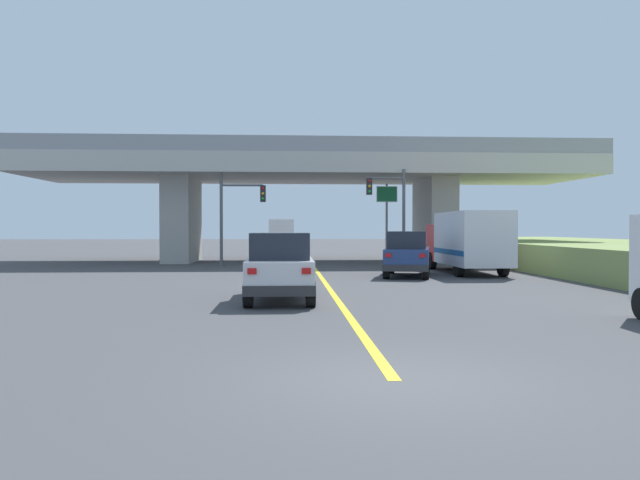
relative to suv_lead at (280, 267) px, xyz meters
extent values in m
plane|color=#424244|center=(1.71, 21.11, -1.01)|extent=(160.00, 160.00, 0.00)
cube|color=#B7B5AD|center=(1.71, 21.11, 4.97)|extent=(35.53, 9.35, 1.20)
cube|color=#A8A69F|center=(-6.52, 21.11, 1.68)|extent=(1.72, 5.61, 5.38)
cube|color=#A8A69F|center=(9.95, 21.11, 1.68)|extent=(1.72, 5.61, 5.38)
cube|color=gray|center=(1.71, 16.59, 6.02)|extent=(35.53, 0.20, 0.90)
cube|color=gray|center=(1.71, 25.64, 6.02)|extent=(35.53, 0.20, 0.90)
cube|color=yellow|center=(1.71, 4.30, -1.01)|extent=(0.20, 27.51, 0.01)
cube|color=silver|center=(0.00, 0.11, -0.20)|extent=(1.90, 4.40, 0.90)
cube|color=#1E232D|center=(0.00, -0.22, 0.63)|extent=(1.67, 2.42, 0.76)
cube|color=#2D2D30|center=(0.00, -2.04, -0.51)|extent=(1.93, 0.20, 0.28)
cube|color=red|center=(-0.71, -2.11, 0.02)|extent=(0.24, 0.06, 0.16)
cube|color=red|center=(0.71, -2.11, 0.02)|extent=(0.24, 0.06, 0.16)
cylinder|color=black|center=(-0.85, 1.76, -0.65)|extent=(0.26, 0.72, 0.72)
cylinder|color=black|center=(0.85, 1.76, -0.65)|extent=(0.26, 0.72, 0.72)
cylinder|color=black|center=(-0.85, -1.54, -0.65)|extent=(0.26, 0.72, 0.72)
cylinder|color=black|center=(0.85, -1.54, -0.65)|extent=(0.26, 0.72, 0.72)
cube|color=navy|center=(5.62, 8.67, -0.20)|extent=(2.84, 4.57, 0.90)
cube|color=#1E232D|center=(5.54, 8.36, 0.63)|extent=(2.16, 2.66, 0.76)
cube|color=#2D2D30|center=(5.11, 6.66, -0.51)|extent=(1.89, 0.66, 0.28)
cube|color=red|center=(4.42, 6.76, 0.02)|extent=(0.25, 0.12, 0.16)
cube|color=red|center=(5.77, 6.42, 0.02)|extent=(0.25, 0.12, 0.16)
cylinder|color=black|center=(5.20, 10.40, -0.65)|extent=(0.43, 0.76, 0.72)
cylinder|color=black|center=(6.81, 9.99, -0.65)|extent=(0.43, 0.76, 0.72)
cylinder|color=black|center=(4.43, 7.35, -0.65)|extent=(0.43, 0.76, 0.72)
cylinder|color=black|center=(6.04, 6.94, -0.65)|extent=(0.43, 0.76, 0.72)
cube|color=red|center=(8.85, 13.17, 0.39)|extent=(2.20, 2.00, 1.90)
cube|color=silver|center=(8.85, 9.58, 0.67)|extent=(2.31, 5.18, 2.47)
cube|color=#195999|center=(8.85, 9.58, 0.05)|extent=(2.33, 5.08, 0.24)
cylinder|color=black|center=(7.85, 13.17, -0.56)|extent=(0.30, 0.90, 0.90)
cylinder|color=black|center=(9.85, 13.17, -0.56)|extent=(0.30, 0.90, 0.90)
cylinder|color=black|center=(7.85, 8.28, -0.56)|extent=(0.30, 0.90, 0.90)
cylinder|color=black|center=(9.85, 8.28, -0.56)|extent=(0.30, 0.90, 0.90)
cylinder|color=#56595E|center=(6.98, 16.39, 1.77)|extent=(0.18, 0.18, 5.57)
cylinder|color=#56595E|center=(5.97, 16.39, 4.03)|extent=(2.02, 0.12, 0.12)
cube|color=#232326|center=(4.96, 16.39, 3.55)|extent=(0.32, 0.26, 0.96)
sphere|color=red|center=(4.96, 16.24, 3.85)|extent=(0.16, 0.16, 0.16)
sphere|color=gold|center=(4.96, 16.24, 3.55)|extent=(0.16, 0.16, 0.16)
sphere|color=green|center=(4.96, 16.24, 3.25)|extent=(0.16, 0.16, 0.16)
cylinder|color=#56595E|center=(-3.55, 16.81, 1.75)|extent=(0.18, 0.18, 5.52)
cylinder|color=#56595E|center=(-2.35, 16.81, 3.62)|extent=(2.40, 0.12, 0.12)
cube|color=#232326|center=(-1.15, 16.81, 3.14)|extent=(0.32, 0.26, 0.96)
sphere|color=red|center=(-1.15, 16.66, 3.44)|extent=(0.16, 0.16, 0.16)
sphere|color=gold|center=(-1.15, 16.66, 3.14)|extent=(0.16, 0.16, 0.16)
sphere|color=green|center=(-1.15, 16.66, 2.84)|extent=(0.16, 0.16, 0.16)
cylinder|color=slate|center=(6.40, 18.87, 1.44)|extent=(0.14, 0.14, 4.91)
cube|color=#146638|center=(6.40, 18.81, 3.25)|extent=(1.22, 0.08, 0.90)
cube|color=white|center=(6.40, 18.81, 3.25)|extent=(1.30, 0.04, 0.98)
cube|color=silver|center=(-0.27, 43.76, 0.39)|extent=(2.20, 2.00, 1.90)
cube|color=white|center=(-0.27, 40.04, 0.70)|extent=(2.31, 5.45, 2.53)
cube|color=#195999|center=(-0.27, 40.04, 0.07)|extent=(2.33, 5.34, 0.24)
cylinder|color=black|center=(-1.27, 43.76, -0.56)|extent=(0.30, 0.90, 0.90)
cylinder|color=black|center=(0.73, 43.76, -0.56)|extent=(0.30, 0.90, 0.90)
cylinder|color=black|center=(-1.27, 38.68, -0.56)|extent=(0.30, 0.90, 0.90)
cylinder|color=black|center=(0.73, 38.68, -0.56)|extent=(0.30, 0.90, 0.90)
camera|label=1|loc=(0.19, -17.72, 1.14)|focal=33.44mm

